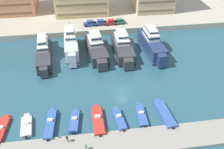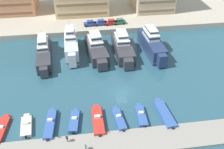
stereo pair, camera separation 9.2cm
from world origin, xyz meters
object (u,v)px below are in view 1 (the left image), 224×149
object	(u,v)px
car_green_center_left	(119,21)
pedestrian_mid_deck	(67,138)
motorboat_red_left	(1,130)
yacht_silver_left	(71,45)
motorboat_cream_mid_left	(27,126)
yacht_navy_center	(152,44)
car_red_mid_left	(111,22)
motorboat_blue_center	(74,121)
motorboat_blue_far_right	(164,114)
motorboat_blue_mid_right	(119,119)
yacht_charcoal_mid_left	(96,48)
motorboat_blue_right	(141,115)
motorboat_blue_center_left	(50,124)
pedestrian_near_edge	(86,146)
yacht_charcoal_far_left	(44,51)
car_blue_left	(100,22)
yacht_charcoal_center_left	(122,46)
car_blue_far_left	(90,23)
motorboat_red_center_right	(98,121)

from	to	relation	value
car_green_center_left	pedestrian_mid_deck	bearing A→B (deg)	-110.46
car_green_center_left	motorboat_red_left	bearing A→B (deg)	-125.79
yacht_silver_left	motorboat_cream_mid_left	xyz separation A→B (m)	(-9.18, -27.58, -2.32)
yacht_navy_center	car_red_mid_left	size ratio (longest dim) A/B	4.33
motorboat_red_left	car_green_center_left	xyz separation A→B (m)	(30.18, 41.85, 2.39)
motorboat_blue_center	motorboat_blue_far_right	world-z (taller)	motorboat_blue_center
motorboat_blue_mid_right	car_green_center_left	world-z (taller)	car_green_center_left
yacht_charcoal_mid_left	motorboat_blue_right	size ratio (longest dim) A/B	2.67
yacht_charcoal_mid_left	motorboat_blue_center_left	size ratio (longest dim) A/B	2.11
car_red_mid_left	pedestrian_near_edge	bearing A→B (deg)	-102.99
car_red_mid_left	motorboat_cream_mid_left	bearing A→B (deg)	-118.58
car_red_mid_left	pedestrian_mid_deck	distance (m)	48.59
yacht_charcoal_far_left	yacht_navy_center	world-z (taller)	yacht_navy_center
motorboat_blue_center	car_blue_left	world-z (taller)	car_blue_left
motorboat_blue_right	motorboat_blue_center_left	bearing A→B (deg)	179.70
yacht_charcoal_far_left	motorboat_red_left	xyz separation A→B (m)	(-6.33, -26.49, -1.66)
car_blue_left	yacht_charcoal_mid_left	bearing A→B (deg)	-100.40
yacht_silver_left	pedestrian_mid_deck	bearing A→B (deg)	-92.07
motorboat_blue_far_right	motorboat_blue_center	bearing A→B (deg)	178.11
yacht_navy_center	yacht_charcoal_center_left	bearing A→B (deg)	175.65
motorboat_blue_center_left	yacht_silver_left	bearing A→B (deg)	80.78
yacht_charcoal_far_left	motorboat_cream_mid_left	distance (m)	26.22
yacht_silver_left	motorboat_blue_center_left	distance (m)	28.32
pedestrian_near_edge	yacht_charcoal_mid_left	bearing A→B (deg)	81.68
yacht_charcoal_far_left	motorboat_blue_mid_right	xyz separation A→B (m)	(16.78, -26.97, -1.51)
motorboat_blue_right	car_blue_far_left	size ratio (longest dim) A/B	1.62
motorboat_red_center_right	car_red_mid_left	bearing A→B (deg)	78.56
car_blue_left	motorboat_blue_center_left	bearing A→B (deg)	-108.94
yacht_navy_center	motorboat_red_center_right	xyz separation A→B (m)	(-18.04, -25.76, -2.08)
motorboat_red_left	pedestrian_mid_deck	size ratio (longest dim) A/B	4.56
yacht_charcoal_mid_left	motorboat_red_left	distance (m)	33.75
yacht_charcoal_far_left	motorboat_blue_far_right	world-z (taller)	yacht_charcoal_far_left
motorboat_blue_far_right	car_red_mid_left	bearing A→B (deg)	97.27
motorboat_blue_mid_right	motorboat_blue_right	xyz separation A→B (m)	(4.71, 0.47, -0.05)
car_green_center_left	motorboat_blue_center	bearing A→B (deg)	-111.06
motorboat_blue_mid_right	motorboat_blue_far_right	distance (m)	9.56
yacht_navy_center	pedestrian_mid_deck	size ratio (longest dim) A/B	10.27
motorboat_blue_right	yacht_charcoal_mid_left	bearing A→B (deg)	104.54
motorboat_cream_mid_left	motorboat_blue_center_left	xyz separation A→B (m)	(4.66, -0.29, 0.12)
car_red_mid_left	motorboat_red_left	bearing A→B (deg)	-123.24
yacht_navy_center	motorboat_blue_mid_right	bearing A→B (deg)	-117.91
motorboat_red_center_right	pedestrian_near_edge	world-z (taller)	pedestrian_near_edge
motorboat_blue_far_right	car_blue_left	size ratio (longest dim) A/B	2.11
car_blue_far_left	pedestrian_mid_deck	distance (m)	47.03
yacht_silver_left	motorboat_red_left	distance (m)	31.34
motorboat_cream_mid_left	motorboat_blue_mid_right	distance (m)	18.32
car_red_mid_left	motorboat_red_center_right	bearing A→B (deg)	-101.44
motorboat_blue_mid_right	motorboat_blue_center_left	bearing A→B (deg)	177.64
motorboat_blue_right	car_blue_left	size ratio (longest dim) A/B	1.61
yacht_silver_left	car_blue_far_left	world-z (taller)	yacht_silver_left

